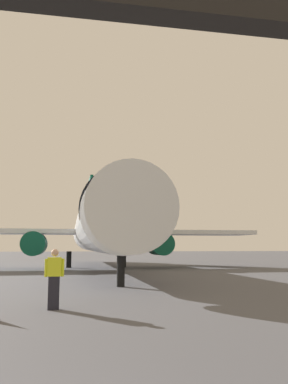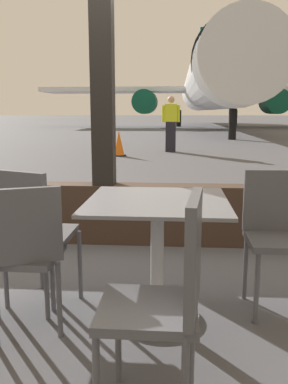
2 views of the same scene
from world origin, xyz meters
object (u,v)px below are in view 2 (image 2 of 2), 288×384
at_px(cafe_chair_aisle_left, 169,290).
at_px(ground_crew_worker, 171,123).
at_px(traffic_cone, 119,144).
at_px(dining_table, 157,249).
at_px(airplane, 210,85).
at_px(cafe_chair_window_left, 33,226).
at_px(cafe_chair_aisle_right, 24,247).
at_px(cafe_chair_window_right, 277,227).

height_order(cafe_chair_aisle_left, ground_crew_worker, ground_crew_worker).
bearing_deg(traffic_cone, dining_table, -80.72).
bearing_deg(airplane, cafe_chair_aisle_left, -94.53).
xyz_separation_m(cafe_chair_window_left, airplane, (3.43, 31.38, 2.78)).
height_order(cafe_chair_window_left, airplane, airplane).
bearing_deg(dining_table, traffic_cone, 99.28).
height_order(cafe_chair_window_left, traffic_cone, cafe_chair_window_left).
distance_m(cafe_chair_aisle_right, traffic_cone, 9.79).
height_order(cafe_chair_aisle_left, traffic_cone, cafe_chair_aisle_left).
bearing_deg(cafe_chair_aisle_left, traffic_cone, 99.01).
bearing_deg(cafe_chair_window_left, cafe_chair_aisle_left, -46.00).
height_order(cafe_chair_window_right, traffic_cone, cafe_chair_window_right).
height_order(cafe_chair_aisle_right, ground_crew_worker, ground_crew_worker).
xyz_separation_m(dining_table, cafe_chair_window_left, (-0.79, 0.09, 0.10)).
height_order(cafe_chair_window_right, ground_crew_worker, ground_crew_worker).
bearing_deg(ground_crew_worker, airplane, 82.42).
relative_size(cafe_chair_window_right, cafe_chair_aisle_left, 0.94).
distance_m(dining_table, ground_crew_worker, 10.95).
relative_size(cafe_chair_window_left, cafe_chair_aisle_right, 1.05).
distance_m(dining_table, cafe_chair_window_right, 0.80).
distance_m(cafe_chair_window_right, airplane, 31.40).
distance_m(cafe_chair_aisle_left, airplane, 32.50).
height_order(cafe_chair_aisle_left, airplane, airplane).
bearing_deg(cafe_chair_aisle_left, cafe_chair_window_right, 57.71).
xyz_separation_m(cafe_chair_window_left, cafe_chair_aisle_left, (0.88, -0.91, 0.01)).
bearing_deg(dining_table, cafe_chair_window_right, 17.84).
relative_size(airplane, ground_crew_worker, 20.77).
bearing_deg(ground_crew_worker, cafe_chair_aisle_right, -93.27).
height_order(dining_table, cafe_chair_aisle_left, cafe_chair_aisle_left).
xyz_separation_m(cafe_chair_window_left, traffic_cone, (-0.76, 9.43, -0.20)).
bearing_deg(ground_crew_worker, cafe_chair_window_left, -93.70).
xyz_separation_m(cafe_chair_aisle_left, ground_crew_worker, (-0.17, 11.75, 0.34)).
bearing_deg(cafe_chair_window_right, dining_table, -162.16).
height_order(dining_table, traffic_cone, dining_table).
distance_m(dining_table, cafe_chair_aisle_right, 0.77).
xyz_separation_m(cafe_chair_aisle_left, traffic_cone, (-1.64, 10.34, -0.21)).
bearing_deg(dining_table, airplane, 85.20).
relative_size(cafe_chair_aisle_right, ground_crew_worker, 0.50).
xyz_separation_m(dining_table, cafe_chair_aisle_right, (-0.73, -0.24, 0.07)).
bearing_deg(cafe_chair_window_left, cafe_chair_window_right, 5.70).
bearing_deg(cafe_chair_aisle_right, cafe_chair_window_left, 101.02).
bearing_deg(cafe_chair_aisle_left, dining_table, 95.94).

